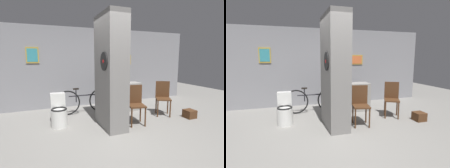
{
  "view_description": "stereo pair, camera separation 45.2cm",
  "coord_description": "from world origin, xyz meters",
  "views": [
    {
      "loc": [
        -1.37,
        -3.21,
        1.63
      ],
      "look_at": [
        0.31,
        0.94,
        0.95
      ],
      "focal_mm": 28.0,
      "sensor_mm": 36.0,
      "label": 1
    },
    {
      "loc": [
        -0.94,
        -3.36,
        1.63
      ],
      "look_at": [
        0.31,
        0.94,
        0.95
      ],
      "focal_mm": 28.0,
      "sensor_mm": 36.0,
      "label": 2
    }
  ],
  "objects": [
    {
      "name": "bicycle",
      "position": [
        -0.24,
        1.72,
        0.37
      ],
      "size": [
        1.69,
        0.42,
        0.76
      ],
      "color": "black",
      "rests_on": "ground_plane"
    },
    {
      "name": "counter_shelf",
      "position": [
        0.85,
        1.56,
        0.43
      ],
      "size": [
        1.22,
        0.44,
        0.86
      ],
      "color": "gray",
      "rests_on": "ground_plane"
    },
    {
      "name": "wall_back",
      "position": [
        -0.0,
        2.63,
        1.3
      ],
      "size": [
        8.0,
        0.09,
        2.6
      ],
      "color": "gray",
      "rests_on": "ground_plane"
    },
    {
      "name": "chair_near_pillar",
      "position": [
        0.73,
        0.44,
        0.53
      ],
      "size": [
        0.46,
        0.46,
        0.96
      ],
      "rotation": [
        0.0,
        0.0,
        -0.19
      ],
      "color": "#4C2D19",
      "rests_on": "ground_plane"
    },
    {
      "name": "toilet",
      "position": [
        -1.04,
        1.0,
        0.33
      ],
      "size": [
        0.38,
        0.54,
        0.77
      ],
      "color": "silver",
      "rests_on": "ground_plane"
    },
    {
      "name": "pillar_center",
      "position": [
        0.11,
        0.54,
        1.3
      ],
      "size": [
        0.48,
        1.09,
        2.6
      ],
      "color": "gray",
      "rests_on": "ground_plane"
    },
    {
      "name": "bottle_short",
      "position": [
        0.51,
        1.58,
        0.94
      ],
      "size": [
        0.07,
        0.07,
        0.23
      ],
      "color": "#19598C",
      "rests_on": "counter_shelf"
    },
    {
      "name": "bottle_tall",
      "position": [
        0.62,
        1.58,
        0.98
      ],
      "size": [
        0.07,
        0.07,
        0.33
      ],
      "color": "olive",
      "rests_on": "counter_shelf"
    },
    {
      "name": "floor_crate",
      "position": [
        2.32,
        0.25,
        0.11
      ],
      "size": [
        0.27,
        0.27,
        0.22
      ],
      "color": "#4C2D19",
      "rests_on": "ground_plane"
    },
    {
      "name": "ground_plane",
      "position": [
        0.0,
        0.0,
        0.0
      ],
      "size": [
        14.0,
        14.0,
        0.0
      ],
      "primitive_type": "plane",
      "color": "gray"
    },
    {
      "name": "chair_by_doorway",
      "position": [
        1.81,
        0.76,
        0.53
      ],
      "size": [
        0.53,
        0.53,
        0.96
      ],
      "rotation": [
        0.0,
        0.0,
        -0.49
      ],
      "color": "#4C2D19",
      "rests_on": "ground_plane"
    }
  ]
}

